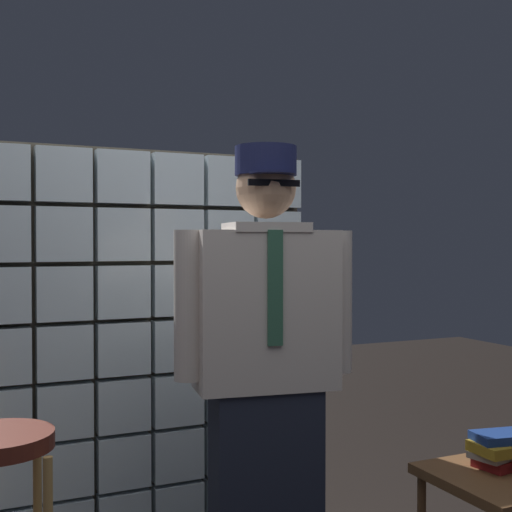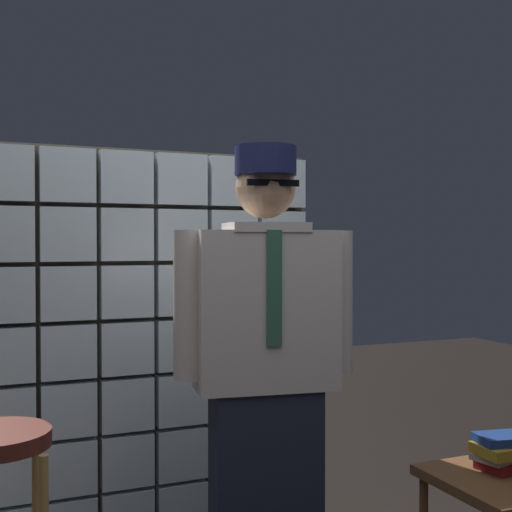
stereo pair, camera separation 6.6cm
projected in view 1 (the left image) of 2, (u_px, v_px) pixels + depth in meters
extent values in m
cube|color=silver|center=(178.00, 509.00, 3.18)|extent=(0.24, 0.08, 0.24)
cube|color=silver|center=(229.00, 500.00, 3.29)|extent=(0.24, 0.08, 0.24)
cube|color=silver|center=(276.00, 492.00, 3.40)|extent=(0.24, 0.08, 0.24)
cube|color=silver|center=(2.00, 478.00, 2.86)|extent=(0.24, 0.08, 0.24)
cube|color=silver|center=(65.00, 470.00, 2.96)|extent=(0.24, 0.08, 0.24)
cube|color=silver|center=(123.00, 462.00, 3.07)|extent=(0.24, 0.08, 0.24)
cube|color=silver|center=(178.00, 454.00, 3.18)|extent=(0.24, 0.08, 0.24)
cube|color=silver|center=(229.00, 447.00, 3.29)|extent=(0.24, 0.08, 0.24)
cube|color=silver|center=(276.00, 441.00, 3.40)|extent=(0.24, 0.08, 0.24)
cube|color=silver|center=(2.00, 417.00, 2.85)|extent=(0.24, 0.08, 0.24)
cube|color=silver|center=(65.00, 411.00, 2.96)|extent=(0.24, 0.08, 0.24)
cube|color=silver|center=(123.00, 405.00, 3.07)|extent=(0.24, 0.08, 0.24)
cube|color=silver|center=(178.00, 400.00, 3.17)|extent=(0.24, 0.08, 0.24)
cube|color=silver|center=(229.00, 394.00, 3.28)|extent=(0.24, 0.08, 0.24)
cube|color=silver|center=(276.00, 390.00, 3.39)|extent=(0.24, 0.08, 0.24)
cube|color=silver|center=(1.00, 356.00, 2.85)|extent=(0.24, 0.08, 0.24)
cube|color=silver|center=(64.00, 352.00, 2.95)|extent=(0.24, 0.08, 0.24)
cube|color=silver|center=(123.00, 348.00, 3.06)|extent=(0.24, 0.08, 0.24)
cube|color=silver|center=(178.00, 345.00, 3.17)|extent=(0.24, 0.08, 0.24)
cube|color=silver|center=(229.00, 342.00, 3.28)|extent=(0.24, 0.08, 0.24)
cube|color=silver|center=(276.00, 338.00, 3.39)|extent=(0.24, 0.08, 0.24)
cube|color=silver|center=(1.00, 295.00, 2.84)|extent=(0.24, 0.08, 0.24)
cube|color=silver|center=(64.00, 293.00, 2.95)|extent=(0.24, 0.08, 0.24)
cube|color=silver|center=(123.00, 292.00, 3.06)|extent=(0.24, 0.08, 0.24)
cube|color=silver|center=(177.00, 290.00, 3.16)|extent=(0.24, 0.08, 0.24)
cube|color=silver|center=(229.00, 288.00, 3.27)|extent=(0.24, 0.08, 0.24)
cube|color=silver|center=(276.00, 287.00, 3.38)|extent=(0.24, 0.08, 0.24)
cube|color=silver|center=(1.00, 234.00, 2.84)|extent=(0.24, 0.08, 0.24)
cube|color=silver|center=(64.00, 234.00, 2.94)|extent=(0.24, 0.08, 0.24)
cube|color=silver|center=(123.00, 235.00, 3.05)|extent=(0.24, 0.08, 0.24)
cube|color=silver|center=(177.00, 235.00, 3.16)|extent=(0.24, 0.08, 0.24)
cube|color=silver|center=(229.00, 235.00, 3.27)|extent=(0.24, 0.08, 0.24)
cube|color=silver|center=(276.00, 235.00, 3.38)|extent=(0.24, 0.08, 0.24)
cube|color=silver|center=(0.00, 172.00, 2.83)|extent=(0.24, 0.08, 0.24)
cube|color=silver|center=(63.00, 175.00, 2.94)|extent=(0.24, 0.08, 0.24)
cube|color=silver|center=(122.00, 177.00, 3.05)|extent=(0.24, 0.08, 0.24)
cube|color=silver|center=(177.00, 180.00, 3.15)|extent=(0.24, 0.08, 0.24)
cube|color=silver|center=(228.00, 182.00, 3.26)|extent=(0.24, 0.08, 0.24)
cube|color=silver|center=(276.00, 184.00, 3.37)|extent=(0.24, 0.08, 0.24)
cube|color=#4C4438|center=(148.00, 345.00, 3.16)|extent=(1.59, 0.02, 1.85)
cube|color=#1E2333|center=(266.00, 499.00, 2.52)|extent=(0.43, 0.26, 0.84)
cube|color=silver|center=(266.00, 310.00, 2.51)|extent=(0.55, 0.30, 0.60)
cube|color=#33664C|center=(275.00, 288.00, 2.39)|extent=(0.06, 0.02, 0.42)
cube|color=silver|center=(266.00, 228.00, 2.50)|extent=(0.32, 0.28, 0.04)
sphere|color=tan|center=(266.00, 188.00, 2.50)|extent=(0.23, 0.23, 0.23)
ellipsoid|color=black|center=(270.00, 198.00, 2.45)|extent=(0.16, 0.10, 0.10)
cube|color=black|center=(274.00, 183.00, 2.40)|extent=(0.19, 0.04, 0.02)
cylinder|color=#191E47|center=(272.00, 173.00, 2.42)|extent=(0.19, 0.19, 0.01)
cylinder|color=#191E47|center=(266.00, 161.00, 2.50)|extent=(0.23, 0.23, 0.11)
cylinder|color=silver|center=(338.00, 301.00, 2.59)|extent=(0.12, 0.12, 0.55)
cylinder|color=silver|center=(188.00, 305.00, 2.43)|extent=(0.12, 0.12, 0.55)
cube|color=brown|center=(503.00, 479.00, 2.61)|extent=(0.52, 0.52, 0.04)
cylinder|color=brown|center=(503.00, 510.00, 2.91)|extent=(0.04, 0.04, 0.45)
cube|color=maroon|center=(501.00, 461.00, 2.69)|extent=(0.21, 0.17, 0.04)
cube|color=gray|center=(497.00, 454.00, 2.68)|extent=(0.23, 0.18, 0.03)
cube|color=olive|center=(504.00, 447.00, 2.66)|extent=(0.25, 0.17, 0.04)
cube|color=navy|center=(504.00, 437.00, 2.67)|extent=(0.26, 0.18, 0.03)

